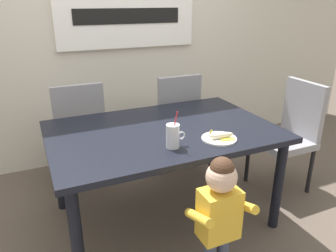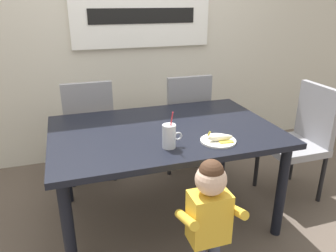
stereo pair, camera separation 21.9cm
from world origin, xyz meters
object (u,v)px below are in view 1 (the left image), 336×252
(dining_chair_left, at_px, (79,128))
(dining_chair_far, at_px, (290,130))
(toddler_standing, at_px, (219,209))
(peeled_banana, at_px, (221,136))
(dining_chair_right, at_px, (174,116))
(snack_plate, at_px, (219,139))
(dining_table, at_px, (163,140))
(milk_cup, at_px, (173,137))

(dining_chair_left, height_order, dining_chair_far, same)
(toddler_standing, height_order, peeled_banana, toddler_standing)
(dining_chair_right, xyz_separation_m, toddler_standing, (-0.40, -1.43, -0.02))
(dining_chair_right, xyz_separation_m, snack_plate, (-0.16, -1.04, 0.21))
(dining_table, xyz_separation_m, dining_chair_right, (0.43, 0.72, -0.12))
(dining_chair_far, distance_m, toddler_standing, 1.36)
(dining_chair_left, relative_size, snack_plate, 4.17)
(dining_table, height_order, toddler_standing, toddler_standing)
(dining_chair_left, xyz_separation_m, milk_cup, (0.41, -1.08, 0.27))
(dining_chair_right, height_order, toddler_standing, dining_chair_right)
(dining_chair_left, relative_size, toddler_standing, 1.15)
(toddler_standing, relative_size, milk_cup, 3.40)
(snack_plate, bearing_deg, peeled_banana, -60.02)
(dining_table, xyz_separation_m, snack_plate, (0.26, -0.32, 0.09))
(dining_chair_left, distance_m, peeled_banana, 1.36)
(snack_plate, relative_size, peeled_banana, 1.32)
(toddler_standing, relative_size, snack_plate, 3.64)
(dining_table, xyz_separation_m, toddler_standing, (0.03, -0.71, -0.13))
(dining_chair_left, xyz_separation_m, dining_chair_far, (1.67, -0.79, 0.00))
(dining_chair_right, relative_size, dining_chair_far, 1.00)
(dining_chair_left, relative_size, milk_cup, 3.89)
(dining_chair_far, distance_m, milk_cup, 1.32)
(dining_chair_right, xyz_separation_m, milk_cup, (-0.49, -1.03, 0.27))
(dining_chair_far, bearing_deg, snack_plate, -71.84)
(dining_chair_right, distance_m, toddler_standing, 1.49)
(toddler_standing, xyz_separation_m, snack_plate, (0.23, 0.39, 0.22))
(dining_chair_right, bearing_deg, peeled_banana, 81.60)
(toddler_standing, bearing_deg, dining_table, 92.57)
(milk_cup, bearing_deg, toddler_standing, -76.72)
(dining_table, xyz_separation_m, dining_chair_far, (1.20, -0.02, -0.12))
(toddler_standing, height_order, milk_cup, milk_cup)
(dining_chair_far, height_order, toddler_standing, dining_chair_far)
(milk_cup, relative_size, peeled_banana, 1.42)
(dining_table, relative_size, dining_chair_far, 1.65)
(snack_plate, bearing_deg, dining_chair_far, 18.16)
(dining_table, height_order, peeled_banana, peeled_banana)
(dining_table, distance_m, toddler_standing, 0.73)
(dining_chair_left, distance_m, dining_chair_far, 1.85)
(dining_chair_far, bearing_deg, dining_table, -90.74)
(dining_chair_left, height_order, toddler_standing, dining_chair_left)
(dining_table, distance_m, peeled_banana, 0.45)
(peeled_banana, bearing_deg, dining_chair_right, 81.60)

